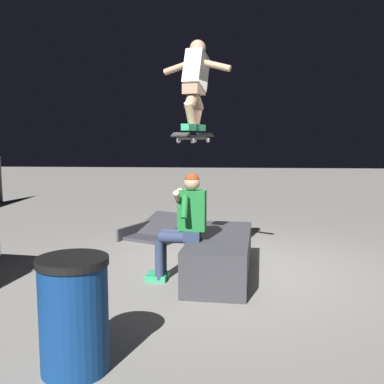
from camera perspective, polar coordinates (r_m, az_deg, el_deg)
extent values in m
plane|color=gray|center=(6.23, 5.15, -9.94)|extent=(40.00, 40.00, 0.00)
cube|color=#38383D|center=(5.94, 3.60, -8.07)|extent=(2.02, 0.92, 0.54)
cube|color=#2D3856|center=(5.62, 0.00, -5.47)|extent=(0.32, 0.20, 0.12)
cube|color=#1E7233|center=(5.56, 0.00, -2.35)|extent=(0.23, 0.36, 0.50)
sphere|color=tan|center=(5.51, 0.00, 1.24)|extent=(0.20, 0.20, 0.20)
sphere|color=brown|center=(5.51, 0.00, 1.44)|extent=(0.19, 0.19, 0.19)
cylinder|color=#1E7233|center=(5.36, -0.96, -1.89)|extent=(0.20, 0.10, 0.29)
cylinder|color=tan|center=(5.44, -1.86, -0.70)|extent=(0.24, 0.09, 0.19)
cylinder|color=#1E7233|center=(5.75, -0.29, -1.28)|extent=(0.20, 0.10, 0.29)
cylinder|color=tan|center=(5.68, -1.41, -0.37)|extent=(0.24, 0.09, 0.19)
cylinder|color=#2D3856|center=(5.57, -2.19, -5.80)|extent=(0.17, 0.41, 0.14)
cylinder|color=#2D3856|center=(5.68, -4.18, -8.57)|extent=(0.11, 0.11, 0.50)
cube|color=#2D9E66|center=(5.77, -4.65, -10.94)|extent=(0.12, 0.27, 0.08)
cylinder|color=#2D3856|center=(5.74, -1.84, -5.40)|extent=(0.17, 0.41, 0.14)
cylinder|color=#2D3856|center=(5.85, -3.78, -8.10)|extent=(0.11, 0.11, 0.50)
cube|color=#2D9E66|center=(5.93, -4.24, -10.41)|extent=(0.12, 0.27, 0.08)
cube|color=black|center=(5.61, 0.24, 7.08)|extent=(0.82, 0.42, 0.03)
cube|color=black|center=(6.04, 1.73, 7.27)|extent=(0.17, 0.23, 0.06)
cube|color=black|center=(5.19, -1.49, 7.30)|extent=(0.17, 0.23, 0.06)
cube|color=#99999E|center=(5.87, 1.19, 6.84)|extent=(0.10, 0.17, 0.03)
cylinder|color=white|center=(5.90, 0.36, 6.60)|extent=(0.06, 0.04, 0.05)
cylinder|color=white|center=(5.85, 2.03, 6.59)|extent=(0.06, 0.04, 0.05)
cube|color=#99999E|center=(5.35, -0.80, 6.81)|extent=(0.10, 0.17, 0.03)
cylinder|color=white|center=(5.38, -1.70, 6.55)|extent=(0.06, 0.04, 0.05)
cylinder|color=white|center=(5.32, 0.11, 6.54)|extent=(0.06, 0.04, 0.05)
cube|color=#2D9E66|center=(5.78, 0.86, 8.17)|extent=(0.28, 0.17, 0.08)
cube|color=#2D9E66|center=(5.44, -0.42, 8.24)|extent=(0.28, 0.17, 0.08)
cylinder|color=tan|center=(5.74, 0.68, 9.78)|extent=(0.26, 0.16, 0.31)
cylinder|color=#826552|center=(5.68, 0.44, 11.83)|extent=(0.36, 0.22, 0.33)
cylinder|color=tan|center=(5.50, -0.22, 9.90)|extent=(0.26, 0.16, 0.31)
cylinder|color=#826552|center=(5.58, 0.05, 11.91)|extent=(0.36, 0.22, 0.33)
cube|color=#826552|center=(5.64, 0.24, 12.88)|extent=(0.34, 0.28, 0.12)
cube|color=silver|center=(5.74, 0.53, 15.19)|extent=(0.49, 0.34, 0.52)
sphere|color=tan|center=(5.84, 0.74, 17.83)|extent=(0.20, 0.20, 0.20)
cylinder|color=tan|center=(5.85, -1.51, 15.64)|extent=(0.20, 0.45, 0.19)
cylinder|color=tan|center=(5.70, 2.76, 15.85)|extent=(0.20, 0.45, 0.19)
cube|color=#38383D|center=(8.29, -3.94, -5.40)|extent=(1.58, 1.44, 0.06)
cube|color=#38383D|center=(8.27, -3.95, -4.80)|extent=(1.53, 1.42, 0.45)
cube|color=#38383D|center=(8.35, -6.99, -4.80)|extent=(1.06, 0.53, 0.22)
cube|color=#38383D|center=(8.22, -0.86, -4.93)|extent=(1.06, 0.53, 0.22)
cylinder|color=navy|center=(3.72, -14.77, -15.27)|extent=(0.53, 0.53, 0.85)
cylinder|color=black|center=(3.57, -15.00, -8.50)|extent=(0.56, 0.56, 0.06)
cylinder|color=slate|center=(13.51, -23.14, 1.47)|extent=(0.05, 0.05, 1.25)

